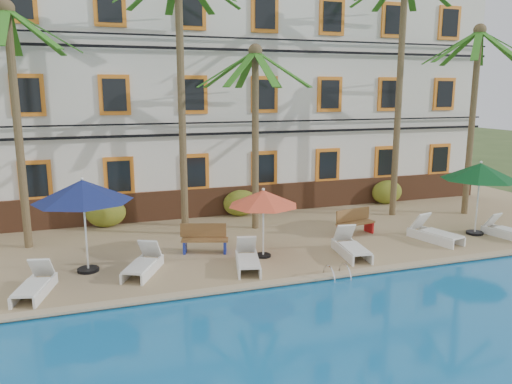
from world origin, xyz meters
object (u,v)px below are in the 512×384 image
object	(u,v)px
palm_d	(401,62)
lounger_d	(351,247)
umbrella_red	(263,198)
lounger_c	(248,259)
umbrella_green	(480,172)
palm_b	(181,66)
bench_right	(354,222)
palm_c	(255,111)
pool_ladder	(337,277)
lounger_e	(434,233)
umbrella_blue	(83,191)
palm_a	(14,93)
lounger_f	(506,230)
lounger_a	(35,285)
palm_e	(474,94)
bench_left	(205,238)
lounger_b	(143,264)

from	to	relation	value
palm_d	lounger_d	world-z (taller)	palm_d
umbrella_red	lounger_c	xyz separation A→B (m)	(-0.78, -0.84, -1.61)
umbrella_red	umbrella_green	xyz separation A→B (m)	(8.20, -0.12, 0.42)
palm_b	bench_right	distance (m)	8.28
palm_c	pool_ladder	xyz separation A→B (m)	(0.53, -5.63, -4.44)
lounger_e	bench_right	world-z (taller)	bench_right
palm_c	umbrella_blue	world-z (taller)	palm_c
palm_a	lounger_f	distance (m)	17.34
umbrella_red	lounger_f	bearing A→B (deg)	-4.83
umbrella_blue	lounger_a	distance (m)	2.83
palm_d	umbrella_red	world-z (taller)	palm_d
palm_e	lounger_a	world-z (taller)	palm_e
palm_b	lounger_d	xyz separation A→B (m)	(4.54, -4.11, -5.68)
lounger_f	umbrella_red	bearing A→B (deg)	175.17
umbrella_green	bench_left	size ratio (longest dim) A/B	1.72
umbrella_green	bench_left	distance (m)	10.07
lounger_d	lounger_c	bearing A→B (deg)	-179.30
palm_e	umbrella_green	xyz separation A→B (m)	(-1.86, -2.68, -2.70)
bench_left	palm_d	bearing A→B (deg)	14.86
bench_right	pool_ladder	xyz separation A→B (m)	(-2.62, -3.67, -0.47)
lounger_d	bench_left	size ratio (longest dim) A/B	1.26
lounger_c	bench_left	distance (m)	2.08
lounger_f	palm_d	bearing A→B (deg)	115.82
umbrella_green	umbrella_red	bearing A→B (deg)	179.19
lounger_c	bench_right	bearing A→B (deg)	24.22
palm_c	umbrella_blue	bearing A→B (deg)	-154.85
lounger_a	bench_left	distance (m)	5.33
palm_b	umbrella_red	size ratio (longest dim) A/B	4.27
lounger_c	bench_right	distance (m)	5.24
umbrella_red	lounger_e	bearing A→B (deg)	-3.17
pool_ladder	palm_c	bearing A→B (deg)	95.35
umbrella_blue	umbrella_green	world-z (taller)	umbrella_blue
palm_b	umbrella_blue	size ratio (longest dim) A/B	3.40
palm_d	bench_right	xyz separation A→B (m)	(-3.00, -2.03, -5.81)
palm_d	palm_e	distance (m)	3.41
umbrella_red	palm_b	bearing A→B (deg)	119.20
palm_a	bench_right	world-z (taller)	palm_a
palm_b	umbrella_blue	world-z (taller)	palm_b
palm_a	lounger_f	bearing A→B (deg)	-14.65
lounger_b	lounger_c	world-z (taller)	same
palm_a	palm_b	xyz separation A→B (m)	(5.29, -0.14, 0.90)
bench_left	pool_ladder	size ratio (longest dim) A/B	2.11
lounger_f	lounger_e	bearing A→B (deg)	171.43
lounger_c	lounger_f	distance (m)	9.76
palm_d	lounger_c	size ratio (longest dim) A/B	5.20
palm_d	lounger_c	xyz separation A→B (m)	(-7.78, -4.18, -6.00)
palm_d	lounger_f	bearing A→B (deg)	-64.18
lounger_a	pool_ladder	bearing A→B (deg)	-10.07
umbrella_red	lounger_f	xyz separation A→B (m)	(8.98, -0.76, -1.63)
palm_b	lounger_c	world-z (taller)	palm_b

